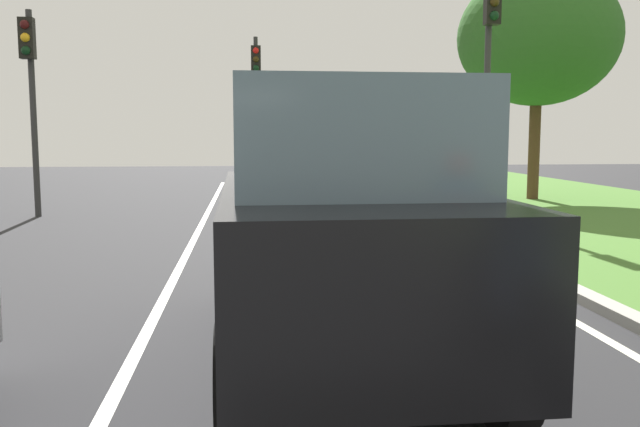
# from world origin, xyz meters

# --- Properties ---
(ground_plane) EXTENTS (60.00, 60.00, 0.00)m
(ground_plane) POSITION_xyz_m (0.00, 14.00, 0.00)
(ground_plane) COLOR #262628
(lane_line_center) EXTENTS (0.12, 32.00, 0.01)m
(lane_line_center) POSITION_xyz_m (-0.70, 14.00, 0.00)
(lane_line_center) COLOR silver
(lane_line_center) RESTS_ON ground
(lane_line_right_edge) EXTENTS (0.12, 32.00, 0.01)m
(lane_line_right_edge) POSITION_xyz_m (3.60, 14.00, 0.00)
(lane_line_right_edge) COLOR silver
(lane_line_right_edge) RESTS_ON ground
(curb_right) EXTENTS (0.24, 48.00, 0.12)m
(curb_right) POSITION_xyz_m (4.10, 14.00, 0.06)
(curb_right) COLOR #9E9B93
(curb_right) RESTS_ON ground
(car_suv_ahead) EXTENTS (2.01, 4.52, 2.28)m
(car_suv_ahead) POSITION_xyz_m (1.05, 8.61, 1.17)
(car_suv_ahead) COLOR black
(car_suv_ahead) RESTS_ON ground
(traffic_light_near_right) EXTENTS (0.32, 0.50, 5.22)m
(traffic_light_near_right) POSITION_xyz_m (5.48, 17.45, 3.59)
(traffic_light_near_right) COLOR #2D2D2D
(traffic_light_near_right) RESTS_ON ground
(traffic_light_overhead_left) EXTENTS (0.32, 0.50, 4.68)m
(traffic_light_overhead_left) POSITION_xyz_m (-4.56, 19.19, 3.19)
(traffic_light_overhead_left) COLOR #2D2D2D
(traffic_light_overhead_left) RESTS_ON ground
(traffic_light_far_median) EXTENTS (0.32, 0.50, 5.10)m
(traffic_light_far_median) POSITION_xyz_m (0.59, 25.99, 3.41)
(traffic_light_far_median) COLOR #2D2D2D
(traffic_light_far_median) RESTS_ON ground
(tree_roadside_far) EXTENTS (4.46, 4.46, 6.48)m
(tree_roadside_far) POSITION_xyz_m (8.39, 21.67, 4.57)
(tree_roadside_far) COLOR #4C331E
(tree_roadside_far) RESTS_ON ground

